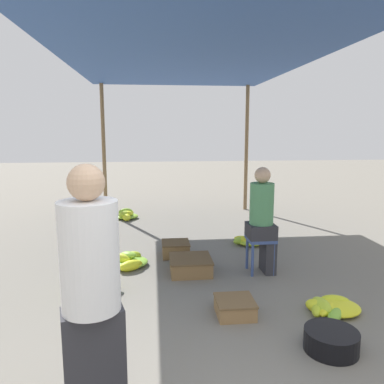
{
  "coord_description": "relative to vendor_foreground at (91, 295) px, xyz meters",
  "views": [
    {
      "loc": [
        -0.53,
        -1.69,
        1.81
      ],
      "look_at": [
        0.0,
        3.32,
        0.97
      ],
      "focal_mm": 35.0,
      "sensor_mm": 36.0,
      "label": 1
    }
  ],
  "objects": [
    {
      "name": "banana_pile_right_1",
      "position": [
        2.12,
        1.21,
        -0.79
      ],
      "size": [
        0.57,
        0.52,
        0.15
      ],
      "color": "yellow",
      "rests_on": "ground"
    },
    {
      "name": "vendor_seated",
      "position": [
        1.75,
        2.35,
        -0.13
      ],
      "size": [
        0.34,
        0.34,
        1.36
      ],
      "color": "#2D2D33",
      "rests_on": "ground"
    },
    {
      "name": "crate_near",
      "position": [
        0.83,
        2.42,
        -0.75
      ],
      "size": [
        0.53,
        0.53,
        0.2
      ],
      "color": "brown",
      "rests_on": "ground"
    },
    {
      "name": "banana_pile_left_2",
      "position": [
        -0.31,
        1.93,
        -0.76
      ],
      "size": [
        0.59,
        0.57,
        0.25
      ],
      "color": "#8CBC33",
      "rests_on": "ground"
    },
    {
      "name": "banana_pile_left_0",
      "position": [
        0.01,
        2.74,
        -0.77
      ],
      "size": [
        0.58,
        0.66,
        0.19
      ],
      "color": "yellow",
      "rests_on": "ground"
    },
    {
      "name": "basin_black",
      "position": [
        1.82,
        0.58,
        -0.76
      ],
      "size": [
        0.44,
        0.44,
        0.18
      ],
      "color": "black",
      "rests_on": "ground"
    },
    {
      "name": "canopy_post_back_left",
      "position": [
        -0.68,
        6.15,
        0.55
      ],
      "size": [
        0.08,
        0.08,
        2.78
      ],
      "primitive_type": "cylinder",
      "color": "olive",
      "rests_on": "ground"
    },
    {
      "name": "canopy_tarp",
      "position": [
        0.9,
        3.01,
        1.96
      ],
      "size": [
        3.56,
        6.7,
        0.04
      ],
      "primitive_type": "cube",
      "color": "#33569E",
      "rests_on": "canopy_post_front_left"
    },
    {
      "name": "canopy_post_back_right",
      "position": [
        2.48,
        6.15,
        0.55
      ],
      "size": [
        0.08,
        0.08,
        2.78
      ],
      "primitive_type": "cylinder",
      "color": "olive",
      "rests_on": "ground"
    },
    {
      "name": "stool",
      "position": [
        1.73,
        2.35,
        -0.48
      ],
      "size": [
        0.34,
        0.34,
        0.46
      ],
      "color": "#384C84",
      "rests_on": "ground"
    },
    {
      "name": "banana_pile_right_0",
      "position": [
        1.86,
        3.49,
        -0.78
      ],
      "size": [
        0.51,
        0.42,
        0.15
      ],
      "color": "#95C031",
      "rests_on": "ground"
    },
    {
      "name": "crate_far",
      "position": [
        0.68,
        3.08,
        -0.74
      ],
      "size": [
        0.4,
        0.4,
        0.21
      ],
      "color": "brown",
      "rests_on": "ground"
    },
    {
      "name": "banana_pile_left_1",
      "position": [
        -0.18,
        5.49,
        -0.76
      ],
      "size": [
        0.47,
        0.64,
        0.21
      ],
      "color": "yellow",
      "rests_on": "ground"
    },
    {
      "name": "vendor_foreground",
      "position": [
        0.0,
        0.0,
        0.0
      ],
      "size": [
        0.42,
        0.42,
        1.63
      ],
      "color": "#2D2D33",
      "rests_on": "ground"
    },
    {
      "name": "crate_mid",
      "position": [
        1.16,
        1.26,
        -0.76
      ],
      "size": [
        0.38,
        0.38,
        0.16
      ],
      "color": "olive",
      "rests_on": "ground"
    }
  ]
}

